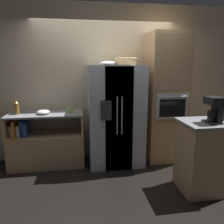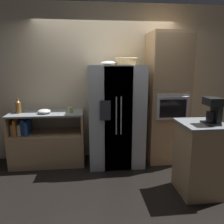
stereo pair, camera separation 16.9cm
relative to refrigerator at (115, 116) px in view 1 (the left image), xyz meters
The scene contains 12 objects.
ground_plane 0.88m from the refrigerator, 153.33° to the right, with size 20.00×20.00×0.00m, color black.
wall_back 0.68m from the refrigerator, 110.31° to the left, with size 12.00×0.06×2.80m.
counter_left 1.32m from the refrigerator, behind, with size 1.25×0.56×0.93m.
refrigerator is the anchor object (origin of this frame).
wall_oven 0.96m from the refrigerator, ahead, with size 0.68×0.68×2.28m.
island_counter 1.52m from the refrigerator, 47.05° to the right, with size 0.56×0.59×1.00m.
wicker_basket 0.95m from the refrigerator, 19.70° to the left, with size 0.40×0.40×0.12m.
fruit_bowl 0.91m from the refrigerator, 164.50° to the left, with size 0.26×0.26×0.06m.
bottle_tall 1.66m from the refrigerator, behind, with size 0.08×0.08×0.26m.
mug 0.79m from the refrigerator, behind, with size 0.11×0.08×0.09m.
mixing_bowl 1.22m from the refrigerator, behind, with size 0.22×0.22×0.07m.
coffee_maker 1.62m from the refrigerator, 46.39° to the right, with size 0.18×0.22×0.34m.
Camera 1 is at (-0.48, -3.58, 1.73)m, focal length 35.00 mm.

